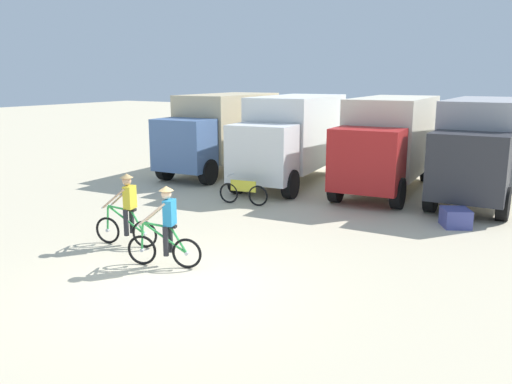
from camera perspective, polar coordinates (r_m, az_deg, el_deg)
ground_plane at (r=10.93m, az=-8.62°, el=-9.86°), size 120.00×120.00×0.00m
box_truck_tan_camper at (r=23.12m, az=-3.67°, el=6.79°), size 2.71×6.86×3.35m
box_truck_white_box at (r=20.79m, az=3.93°, el=6.16°), size 3.01×6.95×3.35m
box_truck_cream_rv at (r=19.89m, az=14.11°, el=5.54°), size 2.77×6.88×3.35m
box_truck_grey_hauler at (r=19.47m, az=23.26°, el=4.77°), size 2.47×6.78×3.35m
cyclist_orange_shirt at (r=13.33m, az=-13.73°, el=-2.17°), size 1.70×0.57×1.82m
cyclist_cowboy_hat at (r=11.69m, az=-9.69°, el=-4.03°), size 1.66×0.70×1.82m
bicycle_spare at (r=17.25m, az=-1.39°, el=-0.07°), size 1.72×0.50×0.97m
supply_crate at (r=15.76m, az=20.70°, el=-2.61°), size 0.99×1.03×0.51m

